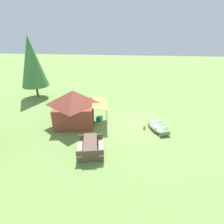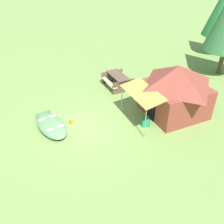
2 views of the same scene
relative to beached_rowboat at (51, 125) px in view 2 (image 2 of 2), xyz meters
name	(u,v)px [view 2 (image 2 of 2)]	position (x,y,z in m)	size (l,w,h in m)	color
ground_plane	(88,127)	(0.30, 1.68, -0.20)	(80.00, 80.00, 0.00)	olive
beached_rowboat	(51,125)	(0.00, 0.00, 0.00)	(2.64, 1.86, 0.38)	#60895B
canvas_cabin_tent	(176,89)	(0.20, 6.16, 1.15)	(3.41, 4.34, 2.60)	brown
picnic_table	(118,80)	(-3.30, 4.22, 0.29)	(2.03, 1.79, 0.80)	brown
cooler_box	(145,122)	(0.83, 4.41, -0.04)	(0.53, 0.36, 0.32)	#218C57
fuel_can	(71,121)	(-0.14, 0.96, -0.06)	(0.17, 0.17, 0.28)	gold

